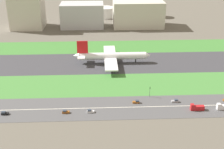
{
  "coord_description": "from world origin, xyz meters",
  "views": [
    {
      "loc": [
        -7.4,
        -231.92,
        96.25
      ],
      "look_at": [
        1.44,
        -36.5,
        6.0
      ],
      "focal_mm": 47.49,
      "sensor_mm": 36.0,
      "label": 1
    }
  ],
  "objects_px": {
    "car_4": "(65,112)",
    "car_6": "(136,102)",
    "car_3": "(5,113)",
    "office_tower": "(138,14)",
    "car_2": "(175,101)",
    "truck_1": "(197,108)",
    "truck_0": "(223,107)",
    "fuel_tank_east": "(157,12)",
    "fuel_tank_west": "(106,12)",
    "traffic_light": "(150,91)",
    "fuel_tank_centre": "(133,12)",
    "car_5": "(90,111)",
    "hangar_building": "(82,15)",
    "terminal_building": "(27,9)",
    "airliner": "(111,56)"
  },
  "relations": [
    {
      "from": "truck_0",
      "to": "fuel_tank_east",
      "type": "distance_m",
      "value": 237.06
    },
    {
      "from": "car_2",
      "to": "fuel_tank_centre",
      "type": "relative_size",
      "value": 0.17
    },
    {
      "from": "hangar_building",
      "to": "office_tower",
      "type": "distance_m",
      "value": 65.79
    },
    {
      "from": "car_2",
      "to": "fuel_tank_east",
      "type": "bearing_deg",
      "value": 82.53
    },
    {
      "from": "fuel_tank_west",
      "to": "car_5",
      "type": "bearing_deg",
      "value": -93.71
    },
    {
      "from": "car_4",
      "to": "traffic_light",
      "type": "height_order",
      "value": "traffic_light"
    },
    {
      "from": "car_6",
      "to": "car_3",
      "type": "height_order",
      "value": "same"
    },
    {
      "from": "car_4",
      "to": "fuel_tank_east",
      "type": "distance_m",
      "value": 256.98
    },
    {
      "from": "truck_0",
      "to": "car_2",
      "type": "xyz_separation_m",
      "value": [
        -27.41,
        10.0,
        -0.75
      ]
    },
    {
      "from": "terminal_building",
      "to": "car_3",
      "type": "bearing_deg",
      "value": -82.56
    },
    {
      "from": "fuel_tank_centre",
      "to": "office_tower",
      "type": "bearing_deg",
      "value": -89.1
    },
    {
      "from": "car_4",
      "to": "office_tower",
      "type": "distance_m",
      "value": 204.07
    },
    {
      "from": "car_2",
      "to": "traffic_light",
      "type": "relative_size",
      "value": 0.61
    },
    {
      "from": "car_2",
      "to": "fuel_tank_west",
      "type": "bearing_deg",
      "value": 99.76
    },
    {
      "from": "fuel_tank_centre",
      "to": "truck_0",
      "type": "bearing_deg",
      "value": -82.82
    },
    {
      "from": "fuel_tank_centre",
      "to": "fuel_tank_east",
      "type": "relative_size",
      "value": 1.41
    },
    {
      "from": "traffic_light",
      "to": "fuel_tank_west",
      "type": "bearing_deg",
      "value": 96.18
    },
    {
      "from": "truck_0",
      "to": "terminal_building",
      "type": "xyz_separation_m",
      "value": [
        -158.22,
        192.0,
        20.7
      ]
    },
    {
      "from": "car_4",
      "to": "car_2",
      "type": "relative_size",
      "value": 1.0
    },
    {
      "from": "truck_0",
      "to": "traffic_light",
      "type": "distance_m",
      "value": 46.45
    },
    {
      "from": "car_3",
      "to": "traffic_light",
      "type": "height_order",
      "value": "traffic_light"
    },
    {
      "from": "fuel_tank_west",
      "to": "fuel_tank_centre",
      "type": "relative_size",
      "value": 0.89
    },
    {
      "from": "car_6",
      "to": "car_4",
      "type": "distance_m",
      "value": 45.29
    },
    {
      "from": "car_4",
      "to": "car_6",
      "type": "bearing_deg",
      "value": -167.24
    },
    {
      "from": "car_5",
      "to": "car_6",
      "type": "bearing_deg",
      "value": -161.09
    },
    {
      "from": "car_2",
      "to": "traffic_light",
      "type": "bearing_deg",
      "value": 152.47
    },
    {
      "from": "car_6",
      "to": "car_2",
      "type": "distance_m",
      "value": 25.23
    },
    {
      "from": "car_5",
      "to": "traffic_light",
      "type": "bearing_deg",
      "value": -155.28
    },
    {
      "from": "hangar_building",
      "to": "truck_0",
      "type": "bearing_deg",
      "value": -63.7
    },
    {
      "from": "car_4",
      "to": "terminal_building",
      "type": "relative_size",
      "value": 0.1
    },
    {
      "from": "hangar_building",
      "to": "fuel_tank_west",
      "type": "relative_size",
      "value": 2.15
    },
    {
      "from": "car_6",
      "to": "fuel_tank_west",
      "type": "relative_size",
      "value": 0.19
    },
    {
      "from": "truck_0",
      "to": "car_2",
      "type": "distance_m",
      "value": 29.18
    },
    {
      "from": "airliner",
      "to": "truck_0",
      "type": "bearing_deg",
      "value": -49.64
    },
    {
      "from": "car_2",
      "to": "fuel_tank_centre",
      "type": "xyz_separation_m",
      "value": [
        -2.43,
        227.0,
        5.66
      ]
    },
    {
      "from": "car_4",
      "to": "truck_1",
      "type": "bearing_deg",
      "value": 180.0
    },
    {
      "from": "car_6",
      "to": "car_5",
      "type": "distance_m",
      "value": 30.86
    },
    {
      "from": "car_5",
      "to": "fuel_tank_centre",
      "type": "xyz_separation_m",
      "value": [
        52.0,
        237.0,
        5.66
      ]
    },
    {
      "from": "truck_1",
      "to": "car_6",
      "type": "bearing_deg",
      "value": -15.44
    },
    {
      "from": "fuel_tank_east",
      "to": "terminal_building",
      "type": "bearing_deg",
      "value": -164.35
    },
    {
      "from": "hangar_building",
      "to": "truck_1",
      "type": "bearing_deg",
      "value": -67.77
    },
    {
      "from": "car_2",
      "to": "office_tower",
      "type": "bearing_deg",
      "value": 90.54
    },
    {
      "from": "fuel_tank_centre",
      "to": "airliner",
      "type": "bearing_deg",
      "value": -102.92
    },
    {
      "from": "truck_1",
      "to": "car_5",
      "type": "relative_size",
      "value": 1.91
    },
    {
      "from": "car_3",
      "to": "office_tower",
      "type": "bearing_deg",
      "value": -118.45
    },
    {
      "from": "fuel_tank_west",
      "to": "airliner",
      "type": "bearing_deg",
      "value": -89.95
    },
    {
      "from": "car_6",
      "to": "fuel_tank_east",
      "type": "bearing_deg",
      "value": 76.38
    },
    {
      "from": "car_6",
      "to": "fuel_tank_east",
      "type": "xyz_separation_m",
      "value": [
        55.01,
        227.0,
        5.74
      ]
    },
    {
      "from": "airliner",
      "to": "truck_1",
      "type": "distance_m",
      "value": 92.68
    },
    {
      "from": "car_5",
      "to": "fuel_tank_west",
      "type": "height_order",
      "value": "fuel_tank_west"
    }
  ]
}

